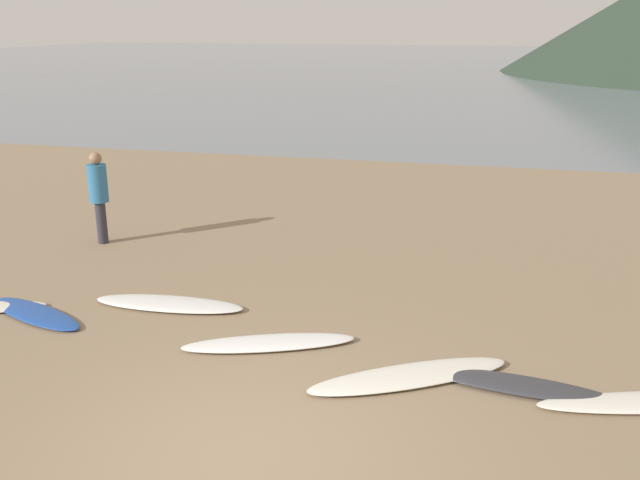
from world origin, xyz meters
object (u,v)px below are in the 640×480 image
object	(u,v)px
surfboard_4	(269,343)
surfboard_5	(410,376)
surfboard_6	(520,385)
surfboard_3	(169,304)
person_1	(98,190)
surfboard_2	(35,313)

from	to	relation	value
surfboard_4	surfboard_5	size ratio (longest dim) A/B	0.89
surfboard_6	surfboard_5	bearing A→B (deg)	-170.00
surfboard_3	surfboard_6	bearing A→B (deg)	-17.33
surfboard_4	person_1	size ratio (longest dim) A/B	1.30
surfboard_5	person_1	xyz separation A→B (m)	(-6.32, 3.90, 0.98)
surfboard_3	surfboard_5	size ratio (longest dim) A/B	0.90
surfboard_3	surfboard_5	xyz separation A→B (m)	(3.73, -1.33, -0.00)
surfboard_2	surfboard_3	world-z (taller)	surfboard_3
surfboard_6	surfboard_4	bearing A→B (deg)	179.74
person_1	surfboard_6	bearing A→B (deg)	111.75
surfboard_2	surfboard_6	xyz separation A→B (m)	(6.71, -0.48, 0.01)
surfboard_3	person_1	size ratio (longest dim) A/B	1.31
surfboard_4	surfboard_5	xyz separation A→B (m)	(1.89, -0.44, -0.00)
surfboard_5	surfboard_4	bearing A→B (deg)	135.51
surfboard_2	surfboard_5	xyz separation A→B (m)	(5.45, -0.57, 0.01)
surfboard_3	surfboard_6	distance (m)	5.14
person_1	surfboard_5	bearing A→B (deg)	106.79
surfboard_6	person_1	world-z (taller)	person_1
surfboard_2	surfboard_5	bearing A→B (deg)	15.67
surfboard_5	person_1	world-z (taller)	person_1
person_1	surfboard_2	bearing A→B (deg)	63.12
surfboard_2	surfboard_4	world-z (taller)	surfboard_4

